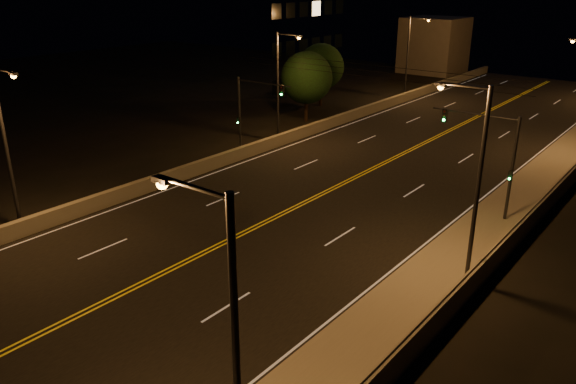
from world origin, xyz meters
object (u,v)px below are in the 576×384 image
Objects in this scene: streetlight_1 at (474,173)px; tree_1 at (321,67)px; streetlight_5 at (280,81)px; streetlight_6 at (410,52)px; streetlight_4 at (7,140)px; traffic_signal_left at (249,109)px; traffic_signal_right at (496,155)px; tree_0 at (307,78)px; streetlight_0 at (227,342)px.

streetlight_1 reaches higher than tree_1.
streetlight_5 is 1.00× the size of streetlight_6.
streetlight_4 reaches higher than traffic_signal_left.
streetlight_5 is at bearing 165.40° from traffic_signal_right.
streetlight_5 is (0.00, 23.05, 0.00)m from streetlight_4.
streetlight_5 is 8.01m from tree_0.
traffic_signal_right is 0.93× the size of tree_0.
streetlight_6 is at bearing 92.20° from traffic_signal_left.
streetlight_5 is 1.46× the size of traffic_signal_right.
streetlight_0 is 50.73m from tree_1.
streetlight_1 is 1.46× the size of traffic_signal_right.
traffic_signal_left is (-20.35, 7.72, -1.34)m from streetlight_1.
streetlight_0 is 1.36× the size of tree_0.
tree_1 is at bearing -122.08° from streetlight_6.
tree_1 is at bearing 142.97° from traffic_signal_right.
streetlight_1 reaches higher than tree_0.
streetlight_0 is at bearing -86.32° from traffic_signal_right.
streetlight_4 is at bearing -154.73° from streetlight_1.
streetlight_1 is at bearing -31.07° from streetlight_5.
streetlight_1 is 42.28m from streetlight_6.
streetlight_1 is at bearing -79.00° from traffic_signal_right.
streetlight_5 is 20.65m from traffic_signal_right.
streetlight_5 reaches higher than traffic_signal_left.
streetlight_6 is (-21.45, 36.43, 0.00)m from streetlight_1.
streetlight_0 reaches higher than tree_0.
streetlight_0 and streetlight_5 have the same top height.
streetlight_4 is (-21.45, -10.13, 0.00)m from streetlight_1.
tree_0 reaches higher than tree_1.
tree_0 is at bearing 95.18° from streetlight_4.
streetlight_5 is at bearing 126.93° from streetlight_0.
traffic_signal_right is 1.00× the size of traffic_signal_left.
traffic_signal_right is 0.94× the size of tree_1.
streetlight_6 is 16.34m from tree_0.
streetlight_0 is 56.29m from streetlight_6.
streetlight_0 is 1.00× the size of streetlight_1.
streetlight_6 is at bearing 57.92° from tree_1.
streetlight_4 and streetlight_5 have the same top height.
streetlight_0 is 35.69m from streetlight_5.
streetlight_5 and streetlight_6 have the same top height.
tree_1 is at bearing 98.87° from streetlight_4.
streetlight_4 reaches higher than traffic_signal_right.
streetlight_4 is 46.56m from streetlight_6.
streetlight_4 is 26.80m from traffic_signal_right.
tree_1 is (-5.82, 14.24, -1.08)m from streetlight_5.
streetlight_1 is 25.04m from streetlight_5.
tree_0 is (-22.71, 12.64, 0.30)m from traffic_signal_right.
tree_1 is at bearing 109.60° from traffic_signal_left.
streetlight_1 is 7.98m from traffic_signal_right.
streetlight_0 is 1.46× the size of traffic_signal_right.
traffic_signal_right is (-1.50, 7.72, -1.34)m from streetlight_1.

